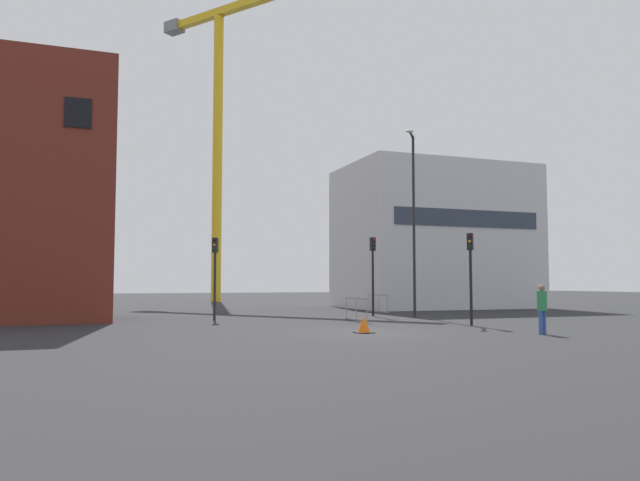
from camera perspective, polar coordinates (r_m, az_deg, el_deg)
name	(u,v)px	position (r m, az deg, el deg)	size (l,w,h in m)	color
ground	(368,333)	(21.90, 4.55, -8.58)	(160.00, 160.00, 0.00)	#28282B
brick_building	(22,192)	(31.49, -26.12, 4.09)	(8.09, 6.55, 11.90)	maroon
office_block	(434,238)	(44.02, 10.62, 0.27)	(12.69, 8.66, 9.88)	silver
construction_crane	(222,105)	(58.59, -9.18, 12.40)	(12.35, 16.38, 27.71)	gold
streetlamp_tall	(413,212)	(31.82, 8.74, 2.65)	(1.16, 1.43, 9.43)	#232326
traffic_light_corner	(470,263)	(25.99, 13.91, -2.07)	(0.37, 0.37, 3.81)	black
traffic_light_median	(215,265)	(29.07, -9.81, -2.23)	(0.33, 0.39, 3.88)	#232326
traffic_light_island	(373,263)	(32.11, 4.97, -2.15)	(0.25, 0.37, 4.13)	black
pedestrian_walking	(542,305)	(22.32, 20.07, -5.73)	(0.34, 0.34, 1.70)	#33519E
safety_barrier_right_run	(378,303)	(35.46, 5.47, -5.86)	(0.13, 2.55, 1.08)	gray
safety_barrier_rear	(356,309)	(27.68, 3.41, -6.44)	(0.23, 2.17, 1.08)	gray
traffic_cone_by_barrier	(364,325)	(21.64, 4.13, -7.88)	(0.61, 0.61, 0.62)	black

